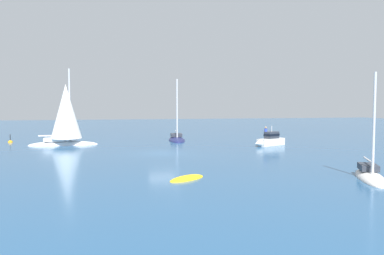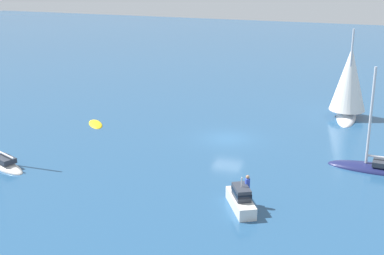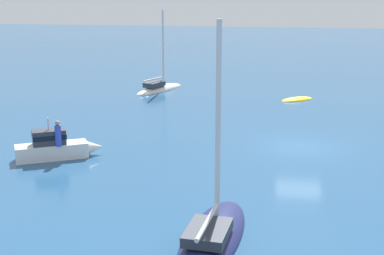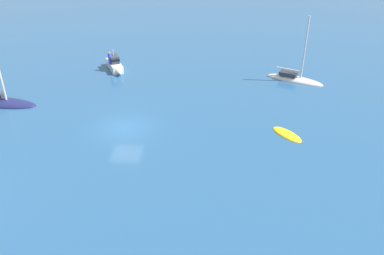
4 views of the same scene
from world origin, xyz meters
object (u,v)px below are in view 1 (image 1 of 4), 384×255
Objects in this scene: launch at (270,140)px; yacht at (370,176)px; sailboat at (177,139)px; ketch at (65,117)px; channel_buoy at (10,142)px; tender at (187,179)px.

yacht is at bearing 57.85° from launch.
launch is 0.63× the size of yacht.
yacht is (1.47, 18.89, -0.51)m from launch.
launch is 12.27m from sailboat.
launch is 23.07m from ketch.
launch is 3.47× the size of channel_buoy.
ketch is 32.14m from yacht.
ketch is 7.14× the size of channel_buoy.
yacht is at bearing -50.82° from ketch.
ketch reaches higher than sailboat.
channel_buoy is (16.43, -26.37, 0.02)m from tender.
sailboat is 20.11m from channel_buoy.
ketch is 1.11× the size of sailboat.
ketch is 24.31m from tender.
launch is at bearing 53.66° from sailboat.
channel_buoy is (29.15, -9.66, -0.62)m from launch.
channel_buoy is at bearing 146.91° from ketch.
sailboat reaches higher than launch.
channel_buoy is at bearing 84.13° from tender.
launch is at bearing -15.06° from ketch.
launch is 18.95m from yacht.
ketch is at bearing -113.83° from yacht.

